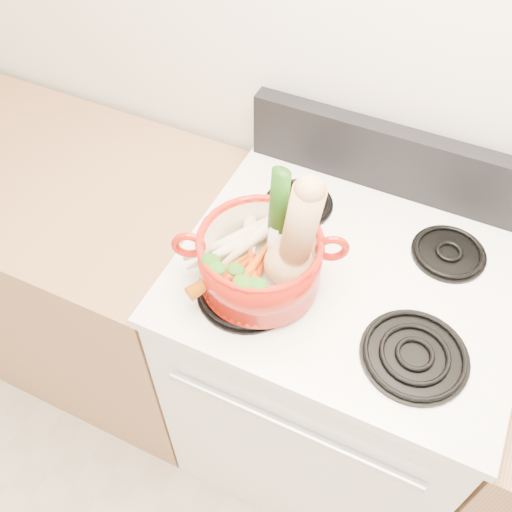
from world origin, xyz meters
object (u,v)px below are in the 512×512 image
at_px(dutch_oven, 260,260).
at_px(leek, 277,221).
at_px(squash, 302,239).
at_px(stove_body, 330,371).

relative_size(dutch_oven, leek, 0.96).
xyz_separation_m(dutch_oven, squash, (0.09, 0.01, 0.10)).
bearing_deg(dutch_oven, leek, 34.47).
distance_m(dutch_oven, squash, 0.13).
relative_size(stove_body, squash, 3.34).
bearing_deg(squash, dutch_oven, 166.28).
bearing_deg(stove_body, squash, -128.08).
distance_m(stove_body, dutch_oven, 0.61).
bearing_deg(squash, stove_body, 30.32).
distance_m(stove_body, squash, 0.69).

